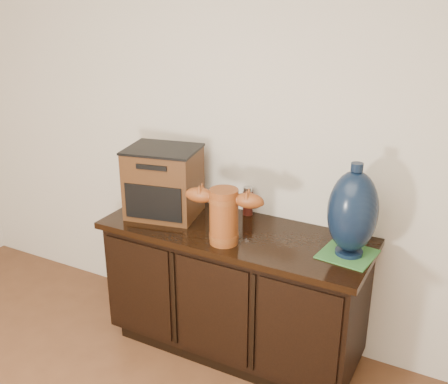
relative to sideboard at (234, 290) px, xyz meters
The scene contains 6 objects.
sideboard is the anchor object (origin of this frame).
terracotta_vessel 0.55m from the sideboard, 84.04° to the right, with size 0.41×0.17×0.29m.
tv_radio 0.72m from the sideboard, behind, with size 0.45×0.39×0.39m.
green_mat 0.71m from the sideboard, ahead, with size 0.25×0.25×0.01m, color #326C30.
lamp_base 0.85m from the sideboard, ahead, with size 0.26×0.26×0.46m.
spray_can 0.51m from the sideboard, 98.13° to the left, with size 0.06×0.06×0.17m.
Camera 1 is at (1.14, -0.03, 1.96)m, focal length 42.00 mm.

